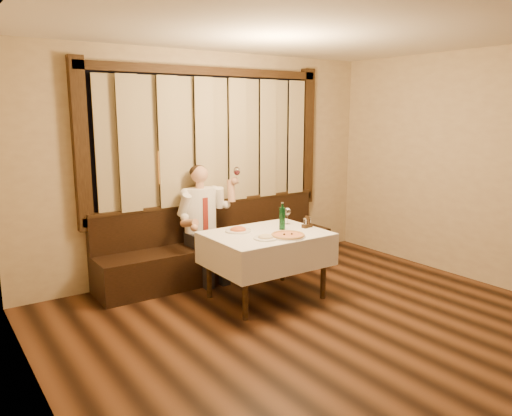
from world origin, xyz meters
TOP-DOWN VIEW (x-y plane):
  - room at (-0.00, 0.97)m, footprint 5.01×6.01m
  - banquette at (0.00, 2.72)m, footprint 3.20×0.61m
  - dining_table at (0.00, 1.70)m, footprint 1.27×0.97m
  - pizza at (0.08, 1.42)m, footprint 0.38×0.38m
  - pasta_red at (-0.23, 1.92)m, footprint 0.29×0.29m
  - pasta_cream at (-0.16, 1.48)m, footprint 0.26×0.26m
  - green_bottle at (0.24, 1.72)m, footprint 0.07×0.07m
  - table_wine_glass at (0.45, 1.89)m, footprint 0.08×0.08m
  - cruet_caddy at (0.53, 1.63)m, footprint 0.13×0.08m
  - seated_man at (-0.27, 2.63)m, footprint 0.79×0.59m

SIDE VIEW (x-z plane):
  - banquette at x=0.00m, z-range -0.16..0.78m
  - dining_table at x=0.00m, z-range 0.27..1.03m
  - pizza at x=0.08m, z-range 0.75..0.79m
  - pasta_cream at x=-0.16m, z-range 0.75..0.84m
  - pasta_red at x=-0.23m, z-range 0.75..0.85m
  - cruet_caddy at x=0.53m, z-range 0.74..0.87m
  - seated_man at x=-0.27m, z-range 0.11..1.54m
  - green_bottle at x=0.24m, z-range 0.73..1.05m
  - table_wine_glass at x=0.45m, z-range 0.80..1.00m
  - room at x=0.00m, z-range 0.09..2.91m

